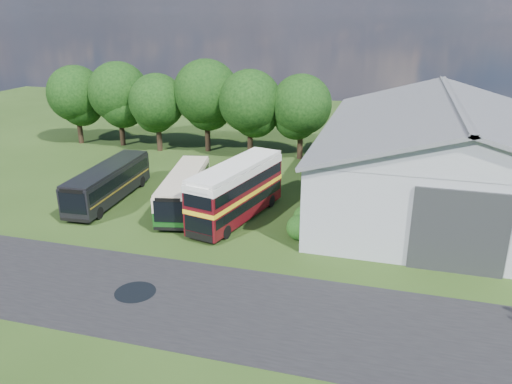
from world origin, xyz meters
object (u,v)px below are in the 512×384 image
(bus_maroon_double, at_px, (237,192))
(storage_shed, at_px, (447,149))
(bus_dark_single, at_px, (109,183))
(bus_green_single, at_px, (184,190))

(bus_maroon_double, bearing_deg, storage_shed, 41.97)
(storage_shed, bearing_deg, bus_dark_single, -164.02)
(bus_green_single, bearing_deg, storage_shed, 8.95)
(bus_green_single, bearing_deg, bus_dark_single, 170.90)
(storage_shed, height_order, bus_maroon_double, storage_shed)
(bus_green_single, xyz_separation_m, bus_maroon_double, (4.50, -1.00, 0.61))
(bus_green_single, xyz_separation_m, bus_dark_single, (-6.27, -0.24, 0.05))
(storage_shed, relative_size, bus_maroon_double, 2.52)
(bus_green_single, height_order, bus_dark_single, bus_dark_single)
(storage_shed, xyz_separation_m, bus_green_single, (-18.85, -6.95, -2.73))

